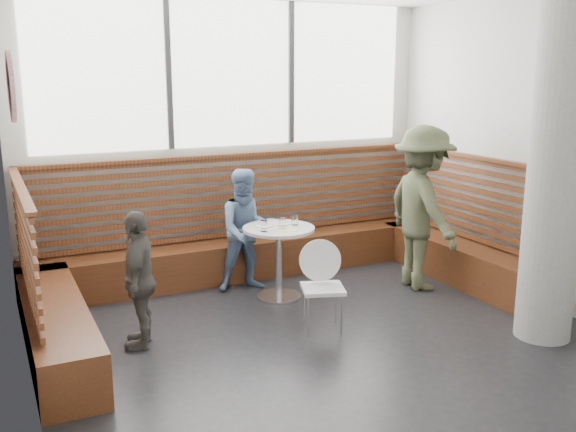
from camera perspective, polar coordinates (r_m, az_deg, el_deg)
name	(u,v)px	position (r m, az deg, el deg)	size (l,w,h in m)	color
room	(340,170)	(5.39, 4.62, 4.11)	(5.00, 5.00, 3.20)	silver
booth	(258,254)	(7.20, -2.68, -3.37)	(5.00, 2.50, 1.44)	#4C2613
concrete_column	(557,165)	(6.11, 22.81, 4.16)	(0.50, 0.50, 3.20)	gray
wall_art	(11,87)	(5.00, -23.43, 10.47)	(0.50, 0.50, 0.03)	white
cafe_table	(279,248)	(6.85, -0.83, -2.82)	(0.77, 0.77, 0.79)	silver
cafe_chair	(320,279)	(6.09, 2.82, -5.59)	(0.40, 0.40, 0.84)	white
adult_man	(422,208)	(7.28, 11.87, 0.69)	(1.19, 0.68, 1.84)	#494F35
child_back	(247,230)	(7.12, -3.66, -1.27)	(0.66, 0.52, 1.37)	#5E7CA4
child_left	(139,279)	(5.82, -13.07, -5.50)	(0.73, 0.30, 1.24)	#504D48
plate_near	(264,226)	(6.83, -2.12, -0.88)	(0.20, 0.20, 0.01)	white
plate_far	(281,224)	(6.92, -0.60, -0.69)	(0.19, 0.19, 0.01)	white
glass_left	(264,226)	(6.62, -2.15, -0.88)	(0.07, 0.07, 0.11)	white
glass_mid	(282,223)	(6.72, -0.51, -0.64)	(0.07, 0.07, 0.12)	white
glass_right	(295,220)	(6.89, 0.60, -0.34)	(0.07, 0.07, 0.11)	white
menu_card	(288,230)	(6.66, -0.01, -1.28)	(0.20, 0.14, 0.00)	#A5C64C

